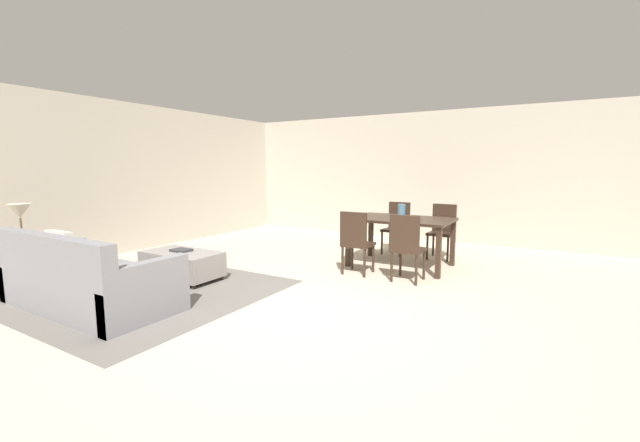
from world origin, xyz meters
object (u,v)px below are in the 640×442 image
at_px(side_table, 24,254).
at_px(vase_centerpiece, 401,211).
at_px(dining_chair_far_right, 442,228).
at_px(dining_chair_near_right, 407,244).
at_px(dining_table, 401,224).
at_px(dining_chair_near_left, 356,239).
at_px(ottoman_table, 182,263).
at_px(book_on_ottoman, 181,250).
at_px(dining_chair_far_left, 397,225).
at_px(table_lamp, 20,213).
at_px(couch, 86,282).

xyz_separation_m(side_table, vase_centerpiece, (3.70, 3.57, 0.42)).
height_order(dining_chair_far_right, vase_centerpiece, vase_centerpiece).
relative_size(side_table, dining_chair_near_right, 0.62).
bearing_deg(dining_table, dining_chair_far_right, 65.29).
height_order(dining_table, dining_chair_near_left, dining_chair_near_left).
xyz_separation_m(ottoman_table, vase_centerpiece, (2.35, 2.24, 0.65)).
bearing_deg(vase_centerpiece, ottoman_table, -136.36).
bearing_deg(dining_chair_near_right, book_on_ottoman, -152.40).
bearing_deg(ottoman_table, dining_chair_far_right, 49.07).
height_order(dining_chair_near_left, dining_chair_near_right, same).
distance_m(dining_chair_near_right, dining_chair_far_left, 1.88).
xyz_separation_m(side_table, dining_chair_near_left, (3.31, 2.77, 0.07)).
bearing_deg(dining_chair_near_right, dining_chair_near_left, 179.54).
distance_m(table_lamp, dining_chair_near_left, 4.34).
distance_m(couch, vase_centerpiece, 4.30).
bearing_deg(dining_chair_far_right, book_on_ottoman, -131.26).
xyz_separation_m(dining_table, vase_centerpiece, (0.01, -0.03, 0.20)).
relative_size(ottoman_table, dining_chair_far_right, 1.19).
distance_m(side_table, dining_chair_near_left, 4.32).
distance_m(ottoman_table, dining_table, 3.30).
bearing_deg(dining_chair_far_right, dining_chair_far_left, -179.06).
bearing_deg(dining_chair_near_right, vase_centerpiece, 114.25).
xyz_separation_m(table_lamp, book_on_ottoman, (1.33, 1.34, -0.57)).
height_order(couch, dining_chair_near_right, dining_chair_near_right).
relative_size(table_lamp, vase_centerpiece, 2.38).
bearing_deg(dining_chair_far_right, side_table, -132.35).
height_order(side_table, table_lamp, table_lamp).
bearing_deg(dining_chair_near_right, ottoman_table, -152.00).
xyz_separation_m(dining_table, dining_chair_far_right, (0.42, 0.90, -0.15)).
bearing_deg(table_lamp, dining_chair_far_left, 53.67).
height_order(side_table, dining_chair_far_right, dining_chair_far_right).
bearing_deg(dining_table, dining_chair_near_left, -114.67).
bearing_deg(ottoman_table, vase_centerpiece, 43.64).
bearing_deg(dining_chair_near_right, side_table, -145.73).
height_order(dining_chair_near_left, dining_chair_far_right, same).
relative_size(ottoman_table, dining_table, 0.72).
relative_size(ottoman_table, dining_chair_far_left, 1.19).
distance_m(dining_chair_near_left, dining_chair_far_right, 1.91).
bearing_deg(couch, ottoman_table, 89.72).
bearing_deg(table_lamp, vase_centerpiece, 43.95).
height_order(table_lamp, dining_table, table_lamp).
height_order(table_lamp, book_on_ottoman, table_lamp).
distance_m(dining_table, dining_chair_far_right, 1.00).
bearing_deg(dining_chair_far_left, dining_chair_near_left, -89.76).
bearing_deg(dining_chair_far_right, couch, -121.63).
height_order(couch, vase_centerpiece, vase_centerpiece).
bearing_deg(dining_chair_near_left, dining_chair_far_left, 90.24).
distance_m(couch, book_on_ottoman, 1.33).
distance_m(dining_chair_near_right, dining_chair_far_right, 1.74).
bearing_deg(ottoman_table, dining_table, 44.20).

